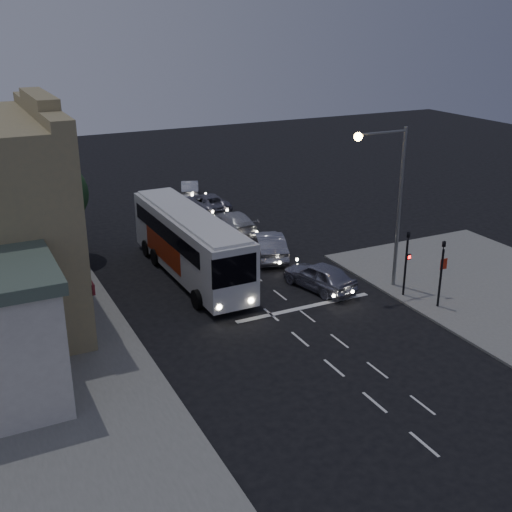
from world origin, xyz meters
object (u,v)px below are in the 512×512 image
tour_bus (190,242)px  car_sedan_b (233,222)px  traffic_signal_main (407,256)px  car_suv (319,276)px  car_sedan_a (268,245)px  streetlight (391,191)px  car_sedan_c (207,202)px  street_tree (55,191)px  traffic_signal_side (442,266)px  regulatory_sign (442,271)px  car_extra (190,188)px

tour_bus → car_sedan_b: tour_bus is taller
traffic_signal_main → car_suv: bearing=139.9°
car_sedan_a → streetlight: streetlight is taller
car_sedan_c → street_tree: 14.36m
traffic_signal_side → regulatory_sign: size_ratio=1.86×
car_suv → traffic_signal_side: traffic_signal_side is taller
traffic_signal_main → car_extra: bearing=96.9°
tour_bus → car_sedan_c: (6.06, 12.24, -1.41)m
streetlight → car_suv: bearing=154.3°
car_sedan_c → car_extra: car_sedan_c is taller
regulatory_sign → street_tree: size_ratio=0.35×
tour_bus → streetlight: size_ratio=1.42×
car_extra → traffic_signal_side: (3.72, -27.10, 1.74)m
traffic_signal_side → car_suv: bearing=130.6°
car_sedan_b → traffic_signal_main: size_ratio=1.24×
traffic_signal_main → car_sedan_c: bearing=99.4°
traffic_signal_side → streetlight: 4.84m
car_extra → streetlight: (2.77, -23.70, 5.06)m
traffic_signal_side → regulatory_sign: (1.00, 0.96, -0.82)m
car_sedan_b → streetlight: (3.44, -13.14, 5.00)m
car_suv → car_extra: bearing=-105.1°
car_sedan_b → regulatory_sign: size_ratio=2.31×
car_sedan_a → car_sedan_b: 5.72m
traffic_signal_main → street_tree: (-15.81, 14.25, 2.08)m
car_sedan_a → car_sedan_c: size_ratio=1.00×
car_extra → car_sedan_c: bearing=105.9°
tour_bus → regulatory_sign: 14.37m
car_extra → traffic_signal_side: 27.41m
car_sedan_b → traffic_signal_side: bearing=105.8°
car_sedan_c → street_tree: street_tree is taller
car_sedan_a → traffic_signal_side: traffic_signal_side is taller
traffic_signal_main → regulatory_sign: size_ratio=1.86×
car_suv → street_tree: size_ratio=0.75×
car_suv → streetlight: streetlight is taller
car_sedan_a → regulatory_sign: bearing=136.4°
tour_bus → street_tree: 9.20m
car_sedan_b → street_tree: street_tree is taller
car_extra → regulatory_sign: bearing=120.1°
traffic_signal_side → tour_bus: bearing=135.2°
streetlight → car_sedan_c: bearing=99.3°
regulatory_sign → streetlight: (-1.96, 2.44, 4.14)m
car_sedan_a → traffic_signal_side: size_ratio=1.23×
car_sedan_a → regulatory_sign: regulatory_sign is taller
car_sedan_a → car_sedan_c: car_sedan_a is taller
car_sedan_b → traffic_signal_main: bearing=105.1°
car_suv → car_extra: size_ratio=1.13×
car_sedan_b → streetlight: bearing=105.6°
tour_bus → street_tree: bearing=135.0°
car_suv → car_sedan_a: car_sedan_a is taller
car_suv → traffic_signal_main: bearing=126.2°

